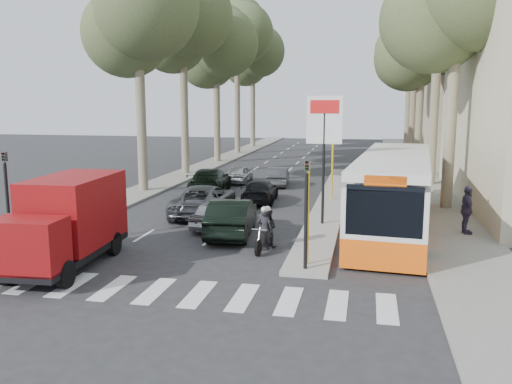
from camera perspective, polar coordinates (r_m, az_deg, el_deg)
ground at (r=19.43m, az=-3.92°, el=-6.56°), size 120.00×120.00×0.00m
sidewalk_right at (r=43.45m, az=16.25°, el=2.17°), size 3.20×70.00×0.12m
median_left at (r=48.09m, az=-4.19°, el=3.21°), size 2.40×64.00×0.12m
traffic_island at (r=29.51m, az=7.95°, el=-0.87°), size 1.50×26.00×0.16m
building_far at (r=53.07m, az=23.49°, el=11.64°), size 11.00×20.00×16.00m
billboard at (r=23.10m, az=7.17°, el=5.31°), size 1.50×12.10×5.60m
traffic_light_island at (r=16.82m, az=5.32°, el=-0.43°), size 0.16×0.41×3.60m
traffic_light_left at (r=21.37m, az=-24.81°, el=0.87°), size 0.16×0.41×3.60m
tree_l_a at (r=33.12m, az=-12.08°, el=18.06°), size 7.40×7.20×14.10m
tree_l_b at (r=40.64m, az=-7.52°, el=17.56°), size 7.40×7.20×14.88m
tree_l_c at (r=48.06m, az=-4.03°, el=15.13°), size 7.40×7.20×13.71m
tree_l_d at (r=55.96m, az=-1.86°, el=16.14°), size 7.40×7.20×15.66m
tree_l_e at (r=63.65m, az=-0.21°, el=14.42°), size 7.40×7.20×14.49m
tree_r_b at (r=36.81m, az=19.01°, el=18.51°), size 7.40×7.20×15.27m
tree_r_c at (r=44.47m, az=17.30°, el=14.73°), size 7.40×7.20×13.32m
tree_r_d at (r=52.55m, az=16.64°, el=15.42°), size 7.40×7.20×14.88m
tree_r_e at (r=60.43m, az=16.05°, el=13.98°), size 7.40×7.20×14.10m
silver_hatchback at (r=23.31m, az=-3.92°, el=-2.21°), size 1.90×3.89×1.28m
dark_hatchback at (r=21.93m, az=-2.55°, el=-2.65°), size 2.06×4.71×1.50m
queue_car_a at (r=25.84m, az=-5.51°, el=-0.86°), size 2.82×5.42×1.46m
queue_car_b at (r=28.97m, az=0.43°, el=0.06°), size 1.93×4.21×1.19m
queue_car_c at (r=35.94m, az=-1.80°, el=1.92°), size 1.46×3.52×1.19m
queue_car_d at (r=34.68m, az=2.32°, el=1.64°), size 1.58×3.72×1.19m
queue_car_e at (r=32.11m, az=-4.86°, el=1.22°), size 2.63×5.26×1.47m
red_truck at (r=18.72m, az=-19.24°, el=-2.84°), size 2.35×5.57×2.92m
city_bus at (r=23.23m, az=14.32°, el=0.15°), size 3.82×12.50×3.24m
motorcycle at (r=19.80m, az=1.06°, el=-3.98°), size 0.78×1.94×1.65m
pedestrian_near at (r=23.19m, az=21.32°, el=-1.77°), size 0.70×1.20×1.95m
pedestrian_far at (r=31.56m, az=15.50°, el=1.24°), size 1.22×1.04×1.76m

